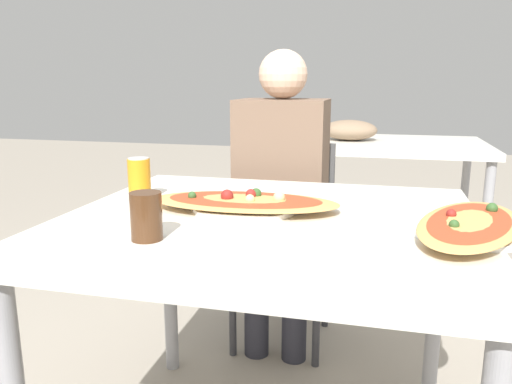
{
  "coord_description": "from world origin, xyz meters",
  "views": [
    {
      "loc": [
        0.27,
        -1.23,
        1.11
      ],
      "look_at": [
        -0.04,
        0.01,
        0.82
      ],
      "focal_mm": 35.0,
      "sensor_mm": 36.0,
      "label": 1
    }
  ],
  "objects_px": {
    "dining_table": "(269,245)",
    "person_seated": "(281,181)",
    "pizza_main": "(245,203)",
    "pizza_second": "(469,225)",
    "chair_far_seated": "(286,229)",
    "soda_can": "(139,179)",
    "drink_glass": "(146,216)"
  },
  "relations": [
    {
      "from": "dining_table",
      "to": "chair_far_seated",
      "type": "relative_size",
      "value": 1.27
    },
    {
      "from": "person_seated",
      "to": "pizza_main",
      "type": "bearing_deg",
      "value": 92.13
    },
    {
      "from": "dining_table",
      "to": "person_seated",
      "type": "distance_m",
      "value": 0.7
    },
    {
      "from": "chair_far_seated",
      "to": "pizza_main",
      "type": "xyz_separation_m",
      "value": [
        0.02,
        -0.75,
        0.3
      ]
    },
    {
      "from": "dining_table",
      "to": "pizza_second",
      "type": "xyz_separation_m",
      "value": [
        0.48,
        -0.04,
        0.1
      ]
    },
    {
      "from": "pizza_main",
      "to": "drink_glass",
      "type": "relative_size",
      "value": 4.91
    },
    {
      "from": "dining_table",
      "to": "drink_glass",
      "type": "distance_m",
      "value": 0.36
    },
    {
      "from": "chair_far_seated",
      "to": "person_seated",
      "type": "xyz_separation_m",
      "value": [
        0.0,
        -0.11,
        0.23
      ]
    },
    {
      "from": "soda_can",
      "to": "drink_glass",
      "type": "xyz_separation_m",
      "value": [
        0.19,
        -0.35,
        -0.01
      ]
    },
    {
      "from": "dining_table",
      "to": "soda_can",
      "type": "xyz_separation_m",
      "value": [
        -0.41,
        0.09,
        0.14
      ]
    },
    {
      "from": "drink_glass",
      "to": "dining_table",
      "type": "bearing_deg",
      "value": 48.75
    },
    {
      "from": "pizza_main",
      "to": "soda_can",
      "type": "height_order",
      "value": "soda_can"
    },
    {
      "from": "chair_far_seated",
      "to": "pizza_main",
      "type": "distance_m",
      "value": 0.81
    },
    {
      "from": "dining_table",
      "to": "person_seated",
      "type": "bearing_deg",
      "value": 98.58
    },
    {
      "from": "soda_can",
      "to": "pizza_second",
      "type": "height_order",
      "value": "soda_can"
    },
    {
      "from": "pizza_main",
      "to": "pizza_second",
      "type": "relative_size",
      "value": 1.02
    },
    {
      "from": "pizza_main",
      "to": "pizza_second",
      "type": "bearing_deg",
      "value": -8.33
    },
    {
      "from": "soda_can",
      "to": "chair_far_seated",
      "type": "bearing_deg",
      "value": 66.16
    },
    {
      "from": "person_seated",
      "to": "soda_can",
      "type": "bearing_deg",
      "value": 62.35
    },
    {
      "from": "dining_table",
      "to": "person_seated",
      "type": "height_order",
      "value": "person_seated"
    },
    {
      "from": "chair_far_seated",
      "to": "soda_can",
      "type": "relative_size",
      "value": 6.74
    },
    {
      "from": "dining_table",
      "to": "pizza_second",
      "type": "bearing_deg",
      "value": -4.23
    },
    {
      "from": "person_seated",
      "to": "pizza_second",
      "type": "bearing_deg",
      "value": 128.91
    },
    {
      "from": "chair_far_seated",
      "to": "pizza_main",
      "type": "height_order",
      "value": "chair_far_seated"
    },
    {
      "from": "dining_table",
      "to": "soda_can",
      "type": "height_order",
      "value": "soda_can"
    },
    {
      "from": "dining_table",
      "to": "person_seated",
      "type": "xyz_separation_m",
      "value": [
        -0.1,
        0.69,
        0.03
      ]
    },
    {
      "from": "person_seated",
      "to": "pizza_main",
      "type": "distance_m",
      "value": 0.64
    },
    {
      "from": "pizza_main",
      "to": "soda_can",
      "type": "relative_size",
      "value": 4.23
    },
    {
      "from": "chair_far_seated",
      "to": "pizza_second",
      "type": "height_order",
      "value": "chair_far_seated"
    },
    {
      "from": "drink_glass",
      "to": "pizza_second",
      "type": "xyz_separation_m",
      "value": [
        0.7,
        0.22,
        -0.03
      ]
    },
    {
      "from": "drink_glass",
      "to": "pizza_second",
      "type": "distance_m",
      "value": 0.74
    },
    {
      "from": "person_seated",
      "to": "soda_can",
      "type": "relative_size",
      "value": 9.79
    }
  ]
}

